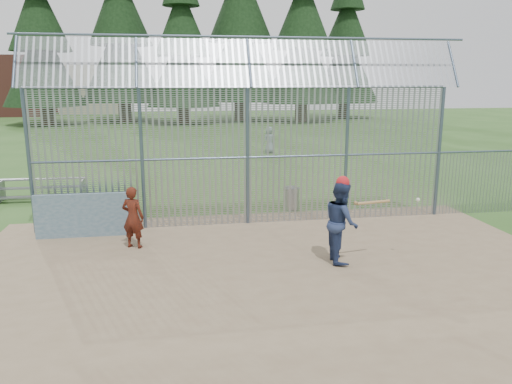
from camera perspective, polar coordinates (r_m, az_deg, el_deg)
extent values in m
plane|color=#2D511E|center=(11.68, 1.61, -8.38)|extent=(120.00, 120.00, 0.00)
cube|color=#756047|center=(11.22, 2.11, -9.23)|extent=(14.00, 10.00, 0.02)
cube|color=#38566B|center=(14.28, -19.17, -2.54)|extent=(2.50, 0.12, 1.20)
imported|color=navy|center=(11.77, 9.72, -3.38)|extent=(0.79, 0.98, 1.91)
imported|color=maroon|center=(12.96, -13.89, -2.83)|extent=(0.68, 0.58, 1.59)
imported|color=slate|center=(29.36, 1.51, 5.98)|extent=(0.89, 0.78, 1.54)
sphere|color=red|center=(11.55, 9.89, 1.08)|extent=(0.31, 0.31, 0.31)
cylinder|color=#AA7F4C|center=(11.76, 13.27, -1.15)|extent=(0.85, 0.21, 0.07)
sphere|color=#AA7F4C|center=(11.61, 11.31, -1.24)|extent=(0.09, 0.09, 0.09)
sphere|color=white|center=(12.17, 18.03, -0.84)|extent=(0.09, 0.09, 0.09)
cylinder|color=gray|center=(16.49, 4.04, -0.84)|extent=(0.52, 0.52, 0.70)
cylinder|color=#9EA0A5|center=(16.40, 4.06, 0.42)|extent=(0.56, 0.56, 0.05)
sphere|color=#9EA0A5|center=(16.39, 4.07, 0.59)|extent=(0.10, 0.10, 0.10)
cube|color=slate|center=(19.05, -23.43, -0.49)|extent=(3.00, 0.25, 0.05)
cube|color=gray|center=(19.33, -23.26, 0.47)|extent=(3.00, 0.25, 0.05)
cube|color=slate|center=(19.62, -23.09, 1.39)|extent=(3.00, 0.25, 0.05)
cube|color=gray|center=(19.74, -27.17, 0.03)|extent=(0.06, 0.90, 0.70)
cube|color=gray|center=(19.06, -19.15, 0.33)|extent=(0.06, 0.90, 0.70)
cylinder|color=#47566B|center=(14.89, -24.50, 3.05)|extent=(0.10, 0.10, 4.00)
cylinder|color=#47566B|center=(14.39, -12.89, 3.59)|extent=(0.10, 0.10, 4.00)
cylinder|color=#47566B|center=(14.52, -0.97, 3.98)|extent=(0.10, 0.10, 4.00)
cylinder|color=#47566B|center=(15.24, 10.29, 4.20)|extent=(0.10, 0.10, 4.00)
cylinder|color=#47566B|center=(16.49, 20.19, 4.25)|extent=(0.10, 0.10, 4.00)
cylinder|color=#47566B|center=(14.35, -1.00, 11.90)|extent=(12.00, 0.07, 0.07)
cylinder|color=#47566B|center=(14.52, -0.97, 3.98)|extent=(12.00, 0.06, 0.06)
cube|color=gray|center=(14.52, -0.97, 3.98)|extent=(12.00, 0.02, 4.00)
cube|color=gray|center=(13.99, -0.78, 14.54)|extent=(12.00, 0.77, 1.31)
cylinder|color=#47566B|center=(16.65, 19.93, 0.85)|extent=(0.08, 0.08, 2.00)
cylinder|color=#332319|center=(52.14, -22.84, 8.78)|extent=(1.19, 1.19, 3.06)
cone|color=black|center=(52.42, -23.69, 18.25)|extent=(7.48, 7.48, 13.94)
cylinder|color=#332319|center=(53.98, -14.79, 9.63)|extent=(1.33, 1.33, 3.42)
cone|color=black|center=(54.40, -15.40, 19.87)|extent=(8.36, 8.36, 15.58)
cylinder|color=#332319|center=(49.79, -8.21, 9.38)|extent=(1.12, 1.12, 2.88)
cone|color=black|center=(50.00, -8.52, 18.76)|extent=(7.04, 7.04, 13.12)
cylinder|color=#332319|center=(53.23, -1.73, 10.10)|extent=(1.40, 1.40, 3.60)
cone|color=black|center=(53.74, -1.81, 21.03)|extent=(8.80, 8.80, 16.40)
cylinder|color=#332319|center=(52.42, 5.18, 9.82)|extent=(1.26, 1.26, 3.24)
cone|color=black|center=(52.78, 5.39, 19.82)|extent=(7.92, 7.92, 14.76)
cylinder|color=#332319|center=(58.00, 10.01, 9.86)|extent=(1.19, 1.19, 3.06)
cone|color=black|center=(58.24, 10.36, 18.41)|extent=(7.48, 7.48, 13.94)
cube|color=brown|center=(68.65, -26.73, 10.78)|extent=(10.00, 8.00, 7.00)
cube|color=#B2A58C|center=(69.42, -17.92, 11.10)|extent=(8.00, 7.00, 6.00)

